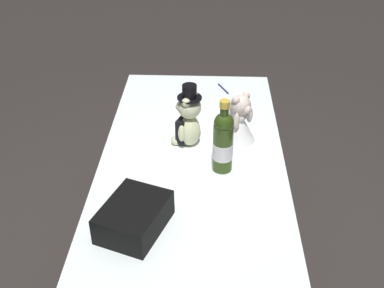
{
  "coord_description": "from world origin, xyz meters",
  "views": [
    {
      "loc": [
        1.7,
        0.07,
        2.02
      ],
      "look_at": [
        0.0,
        0.0,
        0.89
      ],
      "focal_mm": 44.79,
      "sensor_mm": 36.0,
      "label": 1
    }
  ],
  "objects_px": {
    "champagne_bottle": "(223,141)",
    "signing_pen": "(224,89)",
    "gift_case_black": "(134,217)",
    "teddy_bear_groom": "(188,120)",
    "teddy_bear_bride": "(238,119)"
  },
  "relations": [
    {
      "from": "teddy_bear_groom",
      "to": "signing_pen",
      "type": "bearing_deg",
      "value": 162.53
    },
    {
      "from": "teddy_bear_groom",
      "to": "champagne_bottle",
      "type": "height_order",
      "value": "champagne_bottle"
    },
    {
      "from": "teddy_bear_bride",
      "to": "gift_case_black",
      "type": "relative_size",
      "value": 0.75
    },
    {
      "from": "teddy_bear_bride",
      "to": "gift_case_black",
      "type": "xyz_separation_m",
      "value": [
        0.62,
        -0.4,
        -0.05
      ]
    },
    {
      "from": "teddy_bear_groom",
      "to": "teddy_bear_bride",
      "type": "height_order",
      "value": "teddy_bear_groom"
    },
    {
      "from": "gift_case_black",
      "to": "signing_pen",
      "type": "bearing_deg",
      "value": 162.94
    },
    {
      "from": "signing_pen",
      "to": "teddy_bear_bride",
      "type": "bearing_deg",
      "value": 6.03
    },
    {
      "from": "champagne_bottle",
      "to": "gift_case_black",
      "type": "distance_m",
      "value": 0.51
    },
    {
      "from": "teddy_bear_bride",
      "to": "gift_case_black",
      "type": "height_order",
      "value": "teddy_bear_bride"
    },
    {
      "from": "teddy_bear_groom",
      "to": "champagne_bottle",
      "type": "distance_m",
      "value": 0.24
    },
    {
      "from": "champagne_bottle",
      "to": "teddy_bear_groom",
      "type": "bearing_deg",
      "value": -140.69
    },
    {
      "from": "champagne_bottle",
      "to": "signing_pen",
      "type": "relative_size",
      "value": 2.67
    },
    {
      "from": "champagne_bottle",
      "to": "gift_case_black",
      "type": "height_order",
      "value": "champagne_bottle"
    },
    {
      "from": "teddy_bear_groom",
      "to": "teddy_bear_bride",
      "type": "xyz_separation_m",
      "value": [
        -0.05,
        0.23,
        -0.02
      ]
    },
    {
      "from": "teddy_bear_groom",
      "to": "champagne_bottle",
      "type": "relative_size",
      "value": 0.91
    }
  ]
}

